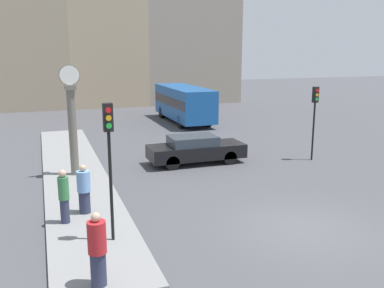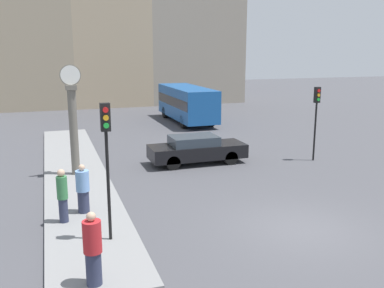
% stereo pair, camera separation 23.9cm
% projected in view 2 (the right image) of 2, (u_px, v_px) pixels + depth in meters
% --- Properties ---
extents(ground_plane, '(120.00, 120.00, 0.00)m').
position_uv_depth(ground_plane, '(300.00, 229.00, 13.16)').
color(ground_plane, '#47474C').
extents(sidewalk_corner, '(2.61, 20.58, 0.12)m').
position_uv_depth(sidewalk_corner, '(75.00, 173.00, 18.89)').
color(sidewalk_corner, gray).
rests_on(sidewalk_corner, ground_plane).
extents(building_row, '(24.39, 5.00, 19.38)m').
position_uv_depth(building_row, '(123.00, 7.00, 40.74)').
color(building_row, gray).
rests_on(building_row, ground_plane).
extents(sedan_car, '(4.63, 1.71, 1.36)m').
position_uv_depth(sedan_car, '(197.00, 149.00, 20.55)').
color(sedan_car, black).
rests_on(sedan_car, ground_plane).
extents(bus_distant, '(2.40, 7.81, 2.63)m').
position_uv_depth(bus_distant, '(187.00, 102.00, 32.10)').
color(bus_distant, '#195199').
rests_on(bus_distant, ground_plane).
extents(traffic_light_near, '(0.26, 0.24, 3.89)m').
position_uv_depth(traffic_light_near, '(106.00, 144.00, 11.56)').
color(traffic_light_near, black).
rests_on(traffic_light_near, sidewalk_corner).
extents(traffic_light_far, '(0.26, 0.24, 3.63)m').
position_uv_depth(traffic_light_far, '(316.00, 108.00, 20.70)').
color(traffic_light_far, black).
rests_on(traffic_light_far, ground_plane).
extents(street_clock, '(0.86, 0.45, 4.67)m').
position_uv_depth(street_clock, '(73.00, 123.00, 18.04)').
color(street_clock, '#666056').
rests_on(street_clock, sidewalk_corner).
extents(pedestrian_blue_stripe, '(0.44, 0.44, 1.64)m').
position_uv_depth(pedestrian_blue_stripe, '(83.00, 189.00, 14.01)').
color(pedestrian_blue_stripe, '#2D334C').
rests_on(pedestrian_blue_stripe, sidewalk_corner).
extents(pedestrian_green_hoodie, '(0.33, 0.33, 1.71)m').
position_uv_depth(pedestrian_green_hoodie, '(63.00, 196.00, 13.19)').
color(pedestrian_green_hoodie, '#2D334C').
rests_on(pedestrian_green_hoodie, sidewalk_corner).
extents(pedestrian_red_top, '(0.42, 0.42, 1.76)m').
position_uv_depth(pedestrian_red_top, '(93.00, 249.00, 9.65)').
color(pedestrian_red_top, '#2D334C').
rests_on(pedestrian_red_top, sidewalk_corner).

